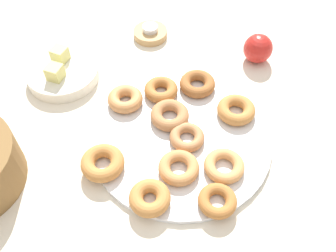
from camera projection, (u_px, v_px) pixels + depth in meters
ground_plane at (181, 140)px, 0.85m from camera, size 2.40×2.40×0.00m
donut_plate at (181, 138)px, 0.85m from camera, size 0.40×0.40×0.01m
donut_0 at (236, 110)px, 0.87m from camera, size 0.11×0.11×0.03m
donut_1 at (224, 166)px, 0.78m from camera, size 0.12×0.12×0.02m
donut_2 at (125, 99)px, 0.89m from camera, size 0.12×0.12×0.03m
donut_3 at (150, 198)px, 0.73m from camera, size 0.09×0.09×0.03m
donut_4 at (197, 84)px, 0.92m from camera, size 0.11×0.11×0.03m
donut_5 at (187, 137)px, 0.83m from camera, size 0.08×0.08×0.02m
donut_6 at (103, 163)px, 0.78m from camera, size 0.10×0.10×0.03m
donut_7 at (170, 115)px, 0.86m from camera, size 0.12×0.12×0.03m
donut_8 at (161, 90)px, 0.91m from camera, size 0.11×0.11×0.03m
donut_9 at (179, 168)px, 0.78m from camera, size 0.12×0.12×0.03m
donut_10 at (217, 201)px, 0.73m from camera, size 0.10×0.10×0.02m
candle_holder at (150, 33)px, 1.07m from camera, size 0.09×0.09×0.02m
tealight at (150, 28)px, 1.05m from camera, size 0.04×0.04×0.02m
fruit_bowl at (63, 73)px, 0.96m from camera, size 0.18×0.18×0.03m
melon_chunk_left at (55, 72)px, 0.91m from camera, size 0.04×0.04×0.04m
melon_chunk_right at (60, 54)px, 0.95m from camera, size 0.04×0.04×0.04m
apple at (258, 48)px, 0.98m from camera, size 0.08×0.08×0.08m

